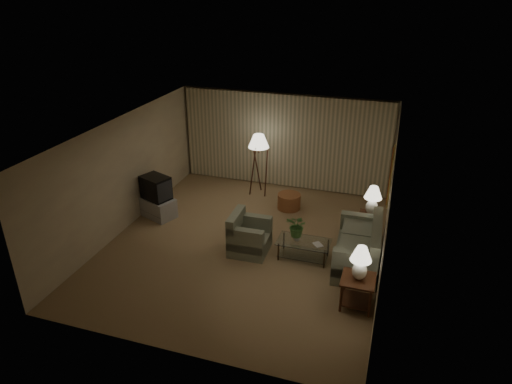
% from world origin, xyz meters
% --- Properties ---
extents(ground, '(7.00, 7.00, 0.00)m').
position_xyz_m(ground, '(0.00, 0.00, 0.00)').
color(ground, '#937251').
rests_on(ground, ground).
extents(room_shell, '(6.04, 7.02, 2.72)m').
position_xyz_m(room_shell, '(0.02, 1.51, 1.75)').
color(room_shell, beige).
rests_on(room_shell, ground).
extents(sofa, '(1.83, 1.01, 0.78)m').
position_xyz_m(sofa, '(2.50, -0.07, 0.39)').
color(sofa, gray).
rests_on(sofa, ground).
extents(armchair, '(0.89, 0.85, 0.72)m').
position_xyz_m(armchair, '(0.19, -0.26, 0.36)').
color(armchair, gray).
rests_on(armchair, ground).
extents(side_table_near, '(0.61, 0.61, 0.60)m').
position_xyz_m(side_table_near, '(2.65, -1.42, 0.42)').
color(side_table_near, '#381B0F').
rests_on(side_table_near, ground).
extents(side_table_far, '(0.52, 0.44, 0.60)m').
position_xyz_m(side_table_far, '(2.65, 1.18, 0.40)').
color(side_table_far, '#381B0F').
rests_on(side_table_far, ground).
extents(table_lamp_near, '(0.39, 0.39, 0.67)m').
position_xyz_m(table_lamp_near, '(2.65, -1.42, 0.99)').
color(table_lamp_near, white).
rests_on(table_lamp_near, side_table_near).
extents(table_lamp_far, '(0.40, 0.40, 0.69)m').
position_xyz_m(table_lamp_far, '(2.65, 1.18, 1.01)').
color(table_lamp_far, white).
rests_on(table_lamp_far, side_table_far).
extents(coffee_table, '(1.13, 0.61, 0.41)m').
position_xyz_m(coffee_table, '(1.38, -0.17, 0.28)').
color(coffee_table, silver).
rests_on(coffee_table, ground).
extents(tv_cabinet, '(1.27, 1.17, 0.50)m').
position_xyz_m(tv_cabinet, '(-2.55, 0.60, 0.25)').
color(tv_cabinet, '#AAAAAD').
rests_on(tv_cabinet, ground).
extents(crt_tv, '(1.03, 0.97, 0.59)m').
position_xyz_m(crt_tv, '(-2.55, 0.60, 0.79)').
color(crt_tv, black).
rests_on(crt_tv, tv_cabinet).
extents(floor_lamp, '(0.56, 0.56, 1.73)m').
position_xyz_m(floor_lamp, '(-0.52, 2.65, 0.91)').
color(floor_lamp, '#381B0F').
rests_on(floor_lamp, ground).
extents(ottoman, '(0.74, 0.74, 0.40)m').
position_xyz_m(ottoman, '(0.52, 2.04, 0.20)').
color(ottoman, '#9F6135').
rests_on(ottoman, ground).
extents(vase, '(0.15, 0.15, 0.15)m').
position_xyz_m(vase, '(1.23, -0.17, 0.49)').
color(vase, silver).
rests_on(vase, coffee_table).
extents(flowers, '(0.57, 0.54, 0.50)m').
position_xyz_m(flowers, '(1.23, -0.17, 0.81)').
color(flowers, '#447735').
rests_on(flowers, vase).
extents(book, '(0.27, 0.28, 0.02)m').
position_xyz_m(book, '(1.63, -0.27, 0.42)').
color(book, olive).
rests_on(book, coffee_table).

